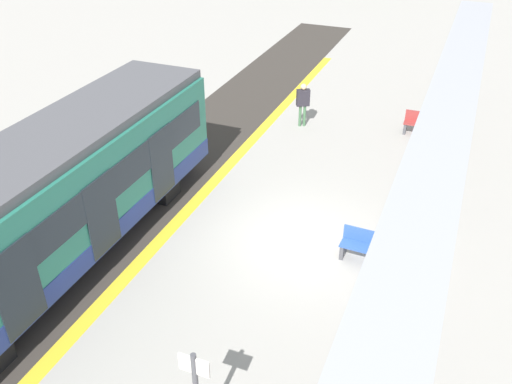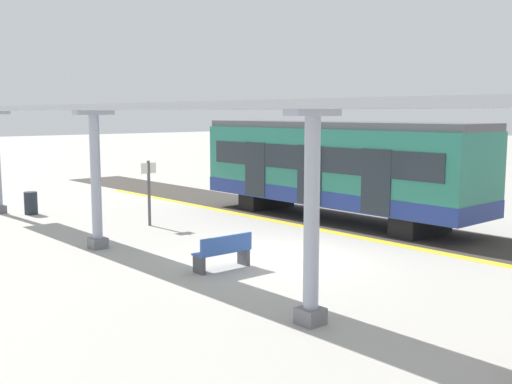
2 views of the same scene
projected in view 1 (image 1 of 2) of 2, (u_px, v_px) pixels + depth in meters
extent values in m
plane|color=#A6A29B|center=(296.00, 241.00, 15.02)|extent=(176.00, 176.00, 0.00)
cube|color=yellow|center=(184.00, 214.00, 16.13)|extent=(0.39, 31.11, 0.01)
cube|color=#38332D|center=(132.00, 201.00, 16.70)|extent=(3.20, 43.11, 0.01)
cube|color=#267561|center=(56.00, 196.00, 13.35)|extent=(2.60, 11.15, 2.60)
cube|color=navy|center=(64.00, 230.00, 13.89)|extent=(2.63, 11.17, 0.55)
cube|color=#515156|center=(44.00, 144.00, 12.60)|extent=(2.39, 11.15, 0.24)
cube|color=#1E262D|center=(99.00, 196.00, 12.77)|extent=(0.03, 10.26, 0.84)
cube|color=#1E262D|center=(19.00, 289.00, 10.87)|extent=(0.04, 1.10, 2.00)
cube|color=#1E262D|center=(102.00, 216.00, 13.06)|extent=(0.04, 1.10, 2.00)
cube|color=#1E262D|center=(162.00, 163.00, 15.26)|extent=(0.04, 1.10, 2.00)
cube|color=black|center=(142.00, 183.00, 17.01)|extent=(2.21, 0.90, 0.64)
cylinder|color=#979CAD|center=(398.00, 327.00, 9.55)|extent=(0.28, 0.28, 3.43)
cube|color=#979CAD|center=(413.00, 246.00, 8.62)|extent=(1.10, 0.36, 0.12)
cube|color=slate|center=(435.00, 190.00, 16.98)|extent=(0.44, 0.44, 0.30)
cylinder|color=#979CAD|center=(446.00, 136.00, 16.00)|extent=(0.28, 0.28, 3.43)
cube|color=#979CAD|center=(458.00, 78.00, 15.06)|extent=(1.10, 0.36, 0.12)
cube|color=slate|center=(458.00, 97.00, 23.50)|extent=(0.44, 0.44, 0.30)
cylinder|color=#979CAD|center=(466.00, 54.00, 22.51)|extent=(0.28, 0.28, 3.43)
cube|color=#979CAD|center=(476.00, 10.00, 21.58)|extent=(1.10, 0.36, 0.12)
cube|color=#A8AAB2|center=(443.00, 131.00, 11.86)|extent=(1.20, 25.29, 0.16)
cube|color=#3056A8|center=(369.00, 249.00, 13.99)|extent=(1.51, 0.49, 0.04)
cube|color=#3056A8|center=(372.00, 238.00, 14.02)|extent=(1.50, 0.11, 0.40)
cube|color=#4C4C51|center=(394.00, 263.00, 13.88)|extent=(0.11, 0.40, 0.42)
cube|color=#4C4C51|center=(343.00, 249.00, 14.34)|extent=(0.11, 0.40, 0.42)
cube|color=#983331|center=(424.00, 125.00, 20.38)|extent=(1.51, 0.47, 0.04)
cube|color=#983331|center=(426.00, 117.00, 20.41)|extent=(1.50, 0.09, 0.40)
cube|color=#4C4C51|center=(442.00, 133.00, 20.29)|extent=(0.11, 0.40, 0.42)
cube|color=#4C4C51|center=(405.00, 128.00, 20.70)|extent=(0.11, 0.40, 0.42)
cube|color=silver|center=(194.00, 365.00, 8.92)|extent=(0.56, 0.04, 0.36)
cylinder|color=#426C47|center=(300.00, 116.00, 21.11)|extent=(0.11, 0.11, 0.85)
cylinder|color=#426C47|center=(304.00, 116.00, 21.12)|extent=(0.11, 0.11, 0.85)
cube|color=#2B2730|center=(303.00, 98.00, 20.72)|extent=(0.54, 0.43, 0.64)
sphere|color=#E1B68F|center=(304.00, 87.00, 20.49)|extent=(0.23, 0.23, 0.23)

